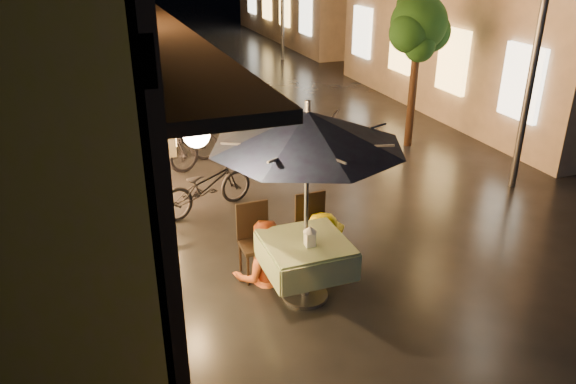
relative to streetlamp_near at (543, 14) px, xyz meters
name	(u,v)px	position (x,y,z in m)	size (l,w,h in m)	color
ground	(430,277)	(-3.00, -2.00, -2.92)	(90.00, 90.00, 0.00)	black
street_tree	(419,27)	(-0.59, 2.51, -0.50)	(1.43, 1.20, 3.15)	black
streetlamp_near	(543,14)	(0.00, 0.00, 0.00)	(0.36, 0.36, 4.23)	#59595E
cafe_table	(306,255)	(-4.68, -1.84, -2.33)	(0.99, 0.99, 0.78)	#59595E
patio_umbrella	(307,129)	(-4.68, -1.84, -0.77)	(2.18, 2.18, 2.46)	#59595E
cafe_chair_left	(255,236)	(-5.08, -1.10, -2.38)	(0.42, 0.42, 0.97)	black
cafe_chair_right	(313,226)	(-4.28, -1.10, -2.38)	(0.42, 0.42, 0.97)	black
table_lantern	(310,235)	(-4.68, -1.96, -2.00)	(0.16, 0.16, 0.25)	white
person_orange	(262,223)	(-5.04, -1.26, -2.12)	(0.77, 0.60, 1.59)	#D5602D
person_yellow	(323,216)	(-4.22, -1.29, -2.16)	(0.98, 0.57, 1.52)	#F5D700
bicycle_0	(206,186)	(-5.27, 0.90, -2.48)	(0.58, 1.67, 0.88)	black
bicycle_1	(159,154)	(-5.78, 2.42, -2.41)	(0.48, 1.68, 1.01)	black
bicycle_2	(175,140)	(-5.35, 3.26, -2.48)	(0.58, 1.66, 0.87)	black
bicycle_3	(156,124)	(-5.58, 4.14, -2.39)	(0.49, 1.74, 1.05)	black
bicycle_4	(150,109)	(-5.52, 5.51, -2.44)	(0.63, 1.80, 0.95)	black
bicycle_5	(133,94)	(-5.75, 6.92, -2.42)	(0.47, 1.66, 1.00)	black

